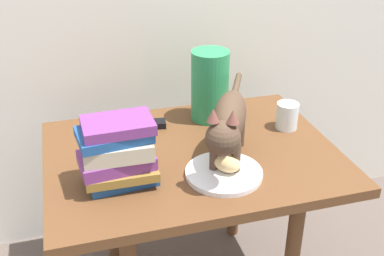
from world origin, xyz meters
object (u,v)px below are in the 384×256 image
at_px(plate, 224,173).
at_px(tv_remote, 142,125).
at_px(side_table, 192,172).
at_px(green_vase, 210,86).
at_px(cat, 228,122).
at_px(bread_roll, 227,162).
at_px(book_stack, 118,153).
at_px(candle_jar, 287,117).

relative_size(plate, tv_remote, 1.40).
height_order(side_table, green_vase, green_vase).
bearing_deg(cat, tv_remote, 124.29).
height_order(plate, bread_roll, bread_roll).
height_order(book_stack, tv_remote, book_stack).
height_order(side_table, candle_jar, candle_jar).
relative_size(green_vase, tv_remote, 1.55).
bearing_deg(green_vase, candle_jar, -31.86).
bearing_deg(tv_remote, bread_roll, -54.35).
xyz_separation_m(book_stack, candle_jar, (0.56, 0.16, -0.05)).
bearing_deg(cat, green_vase, 82.13).
bearing_deg(candle_jar, cat, -149.66).
height_order(plate, cat, cat).
bearing_deg(candle_jar, book_stack, -163.95).
xyz_separation_m(book_stack, green_vase, (0.34, 0.30, 0.03)).
xyz_separation_m(side_table, plate, (0.05, -0.14, 0.08)).
xyz_separation_m(cat, candle_jar, (0.26, 0.15, -0.09)).
height_order(plate, green_vase, green_vase).
bearing_deg(plate, tv_remote, 115.76).
bearing_deg(side_table, green_vase, 59.55).
distance_m(cat, book_stack, 0.31).
distance_m(book_stack, green_vase, 0.45).
xyz_separation_m(bread_roll, green_vase, (0.06, 0.34, 0.08)).
relative_size(cat, candle_jar, 5.17).
relative_size(cat, green_vase, 1.89).
distance_m(bread_roll, tv_remote, 0.37).
relative_size(plate, green_vase, 0.90).
xyz_separation_m(plate, book_stack, (-0.27, 0.05, 0.08)).
relative_size(plate, cat, 0.48).
xyz_separation_m(book_stack, tv_remote, (0.11, 0.29, -0.08)).
distance_m(plate, bread_roll, 0.03).
bearing_deg(candle_jar, side_table, -169.10).
bearing_deg(side_table, candle_jar, 10.90).
height_order(bread_roll, cat, cat).
bearing_deg(bread_roll, green_vase, 80.07).
distance_m(side_table, green_vase, 0.30).
bearing_deg(side_table, tv_remote, 120.18).
bearing_deg(bread_roll, side_table, 112.29).
bearing_deg(plate, side_table, 109.23).
bearing_deg(candle_jar, green_vase, 148.14).
xyz_separation_m(bread_roll, candle_jar, (0.28, 0.20, -0.00)).
distance_m(plate, candle_jar, 0.35).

